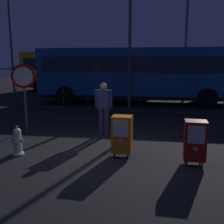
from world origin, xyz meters
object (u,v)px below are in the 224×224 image
(newspaper_box_primary, at_px, (122,134))
(bus_far, at_px, (91,69))
(bus_near, at_px, (136,72))
(street_light_near_right, at_px, (130,25))
(pedestrian, at_px, (104,106))
(street_light_near_left, at_px, (187,23))
(stop_sign, at_px, (24,84))
(street_light_far_right, at_px, (10,20))
(newspaper_box_secondary, at_px, (195,140))
(fire_hydrant, at_px, (18,141))

(newspaper_box_primary, height_order, bus_far, bus_far)
(bus_near, height_order, street_light_near_right, street_light_near_right)
(pedestrian, height_order, street_light_near_left, street_light_near_left)
(pedestrian, xyz_separation_m, street_light_near_left, (2.89, 8.04, 3.44))
(stop_sign, distance_m, bus_near, 7.66)
(newspaper_box_primary, xyz_separation_m, stop_sign, (-3.47, 1.65, 1.03))
(street_light_near_right, bearing_deg, pedestrian, -91.04)
(newspaper_box_primary, distance_m, bus_near, 8.88)
(street_light_near_left, bearing_deg, bus_far, 150.30)
(pedestrian, relative_size, street_light_near_left, 0.22)
(street_light_near_left, height_order, street_light_far_right, street_light_far_right)
(newspaper_box_primary, relative_size, stop_sign, 0.46)
(newspaper_box_secondary, distance_m, street_light_near_left, 10.76)
(stop_sign, distance_m, street_light_near_left, 10.25)
(newspaper_box_primary, relative_size, newspaper_box_secondary, 1.00)
(bus_far, height_order, street_light_near_right, street_light_near_right)
(pedestrian, relative_size, street_light_near_right, 0.24)
(bus_far, bearing_deg, bus_near, -47.99)
(fire_hydrant, relative_size, street_light_near_left, 0.10)
(newspaper_box_primary, xyz_separation_m, pedestrian, (-0.89, 1.82, 0.38))
(bus_near, bearing_deg, fire_hydrant, -104.40)
(newspaper_box_primary, height_order, bus_near, bus_near)
(stop_sign, distance_m, bus_far, 12.03)
(street_light_near_right, bearing_deg, newspaper_box_primary, -83.61)
(bus_near, bearing_deg, newspaper_box_secondary, -77.93)
(fire_hydrant, distance_m, street_light_near_right, 8.52)
(newspaper_box_secondary, bearing_deg, street_light_near_right, 108.89)
(newspaper_box_primary, bearing_deg, bus_far, 108.65)
(bus_near, relative_size, bus_far, 1.00)
(fire_hydrant, distance_m, newspaper_box_primary, 2.62)
(bus_near, bearing_deg, newspaper_box_primary, -88.33)
(pedestrian, height_order, bus_near, bus_near)
(fire_hydrant, bearing_deg, bus_near, 78.38)
(newspaper_box_primary, distance_m, street_light_near_left, 10.76)
(fire_hydrant, distance_m, street_light_far_right, 10.43)
(newspaper_box_primary, bearing_deg, stop_sign, 154.62)
(bus_far, relative_size, street_light_near_right, 1.54)
(newspaper_box_secondary, relative_size, street_light_near_right, 0.15)
(fire_hydrant, height_order, bus_far, bus_far)
(stop_sign, height_order, bus_far, bus_far)
(fire_hydrant, height_order, newspaper_box_primary, newspaper_box_primary)
(newspaper_box_primary, bearing_deg, bus_near, 94.46)
(fire_hydrant, bearing_deg, newspaper_box_primary, 9.09)
(street_light_near_left, relative_size, street_light_near_right, 1.11)
(stop_sign, bearing_deg, street_light_near_left, 56.35)
(newspaper_box_secondary, relative_size, bus_near, 0.10)
(newspaper_box_primary, height_order, newspaper_box_secondary, same)
(pedestrian, xyz_separation_m, street_light_near_right, (0.10, 5.26, 3.06))
(newspaper_box_primary, bearing_deg, fire_hydrant, -170.91)
(bus_near, xyz_separation_m, street_light_far_right, (-6.83, -1.02, 2.84))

